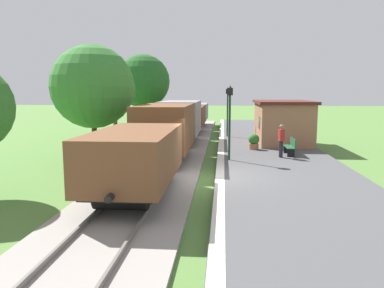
{
  "coord_description": "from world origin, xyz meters",
  "views": [
    {
      "loc": [
        0.5,
        -14.86,
        3.67
      ],
      "look_at": [
        -0.85,
        1.39,
        1.36
      ],
      "focal_mm": 35.13,
      "sensor_mm": 36.0,
      "label": 1
    }
  ],
  "objects_px": {
    "tree_trackside_far": "(114,91)",
    "lamp_post_far": "(228,103)",
    "freight_train": "(180,123)",
    "bench_down_platform": "(269,128)",
    "lamp_post_near": "(230,109)",
    "person_waiting": "(281,140)",
    "station_hut": "(282,122)",
    "bench_near_hut": "(291,146)",
    "potted_planter": "(254,141)",
    "tree_field_left": "(143,81)",
    "tree_trackside_mid": "(93,87)"
  },
  "relations": [
    {
      "from": "tree_trackside_mid",
      "to": "tree_trackside_far",
      "type": "relative_size",
      "value": 1.17
    },
    {
      "from": "bench_near_hut",
      "to": "tree_trackside_mid",
      "type": "height_order",
      "value": "tree_trackside_mid"
    },
    {
      "from": "bench_near_hut",
      "to": "lamp_post_near",
      "type": "xyz_separation_m",
      "value": [
        -3.31,
        -1.74,
        2.08
      ]
    },
    {
      "from": "freight_train",
      "to": "lamp_post_far",
      "type": "height_order",
      "value": "lamp_post_far"
    },
    {
      "from": "bench_down_platform",
      "to": "potted_planter",
      "type": "distance_m",
      "value": 8.21
    },
    {
      "from": "tree_trackside_mid",
      "to": "station_hut",
      "type": "bearing_deg",
      "value": 27.09
    },
    {
      "from": "freight_train",
      "to": "bench_near_hut",
      "type": "height_order",
      "value": "freight_train"
    },
    {
      "from": "person_waiting",
      "to": "station_hut",
      "type": "bearing_deg",
      "value": -108.57
    },
    {
      "from": "lamp_post_far",
      "to": "tree_trackside_mid",
      "type": "distance_m",
      "value": 11.4
    },
    {
      "from": "potted_planter",
      "to": "tree_field_left",
      "type": "distance_m",
      "value": 14.21
    },
    {
      "from": "station_hut",
      "to": "lamp_post_far",
      "type": "distance_m",
      "value": 4.94
    },
    {
      "from": "bench_down_platform",
      "to": "tree_field_left",
      "type": "relative_size",
      "value": 0.22
    },
    {
      "from": "person_waiting",
      "to": "potted_planter",
      "type": "height_order",
      "value": "person_waiting"
    },
    {
      "from": "lamp_post_near",
      "to": "tree_trackside_far",
      "type": "height_order",
      "value": "tree_trackside_far"
    },
    {
      "from": "station_hut",
      "to": "potted_planter",
      "type": "relative_size",
      "value": 6.33
    },
    {
      "from": "lamp_post_near",
      "to": "tree_trackside_far",
      "type": "bearing_deg",
      "value": 136.55
    },
    {
      "from": "freight_train",
      "to": "tree_field_left",
      "type": "bearing_deg",
      "value": 118.07
    },
    {
      "from": "person_waiting",
      "to": "potted_planter",
      "type": "relative_size",
      "value": 1.87
    },
    {
      "from": "bench_near_hut",
      "to": "tree_trackside_far",
      "type": "height_order",
      "value": "tree_trackside_far"
    },
    {
      "from": "lamp_post_far",
      "to": "potted_planter",
      "type": "bearing_deg",
      "value": -76.52
    },
    {
      "from": "freight_train",
      "to": "lamp_post_far",
      "type": "distance_m",
      "value": 4.85
    },
    {
      "from": "person_waiting",
      "to": "tree_trackside_far",
      "type": "height_order",
      "value": "tree_trackside_far"
    },
    {
      "from": "person_waiting",
      "to": "lamp_post_near",
      "type": "distance_m",
      "value": 3.27
    },
    {
      "from": "station_hut",
      "to": "lamp_post_far",
      "type": "xyz_separation_m",
      "value": [
        -3.58,
        3.21,
        1.15
      ]
    },
    {
      "from": "tree_field_left",
      "to": "lamp_post_far",
      "type": "bearing_deg",
      "value": -30.2
    },
    {
      "from": "bench_near_hut",
      "to": "bench_down_platform",
      "type": "distance_m",
      "value": 9.82
    },
    {
      "from": "freight_train",
      "to": "bench_down_platform",
      "type": "xyz_separation_m",
      "value": [
        6.53,
        5.14,
        -0.8
      ]
    },
    {
      "from": "potted_planter",
      "to": "tree_trackside_far",
      "type": "xyz_separation_m",
      "value": [
        -9.46,
        3.99,
        2.95
      ]
    },
    {
      "from": "lamp_post_far",
      "to": "tree_field_left",
      "type": "relative_size",
      "value": 0.54
    },
    {
      "from": "bench_near_hut",
      "to": "person_waiting",
      "type": "height_order",
      "value": "person_waiting"
    },
    {
      "from": "bench_near_hut",
      "to": "tree_field_left",
      "type": "xyz_separation_m",
      "value": [
        -10.6,
        12.32,
        3.77
      ]
    },
    {
      "from": "station_hut",
      "to": "bench_near_hut",
      "type": "bearing_deg",
      "value": -93.2
    },
    {
      "from": "bench_down_platform",
      "to": "tree_trackside_mid",
      "type": "xyz_separation_m",
      "value": [
        -10.55,
        -10.49,
        3.16
      ]
    },
    {
      "from": "station_hut",
      "to": "lamp_post_far",
      "type": "height_order",
      "value": "lamp_post_far"
    },
    {
      "from": "lamp_post_near",
      "to": "tree_field_left",
      "type": "height_order",
      "value": "tree_field_left"
    },
    {
      "from": "station_hut",
      "to": "lamp_post_near",
      "type": "xyz_separation_m",
      "value": [
        -3.58,
        -6.61,
        1.15
      ]
    },
    {
      "from": "tree_trackside_far",
      "to": "station_hut",
      "type": "bearing_deg",
      "value": -4.63
    },
    {
      "from": "freight_train",
      "to": "station_hut",
      "type": "xyz_separation_m",
      "value": [
        6.8,
        0.18,
        0.13
      ]
    },
    {
      "from": "station_hut",
      "to": "tree_field_left",
      "type": "height_order",
      "value": "tree_field_left"
    },
    {
      "from": "freight_train",
      "to": "tree_trackside_mid",
      "type": "distance_m",
      "value": 7.1
    },
    {
      "from": "tree_trackside_far",
      "to": "lamp_post_far",
      "type": "bearing_deg",
      "value": 15.95
    },
    {
      "from": "freight_train",
      "to": "tree_trackside_far",
      "type": "xyz_separation_m",
      "value": [
        -4.74,
        1.12,
        2.15
      ]
    },
    {
      "from": "bench_down_platform",
      "to": "tree_field_left",
      "type": "distance_m",
      "value": 11.52
    },
    {
      "from": "freight_train",
      "to": "lamp_post_near",
      "type": "distance_m",
      "value": 7.3
    },
    {
      "from": "bench_down_platform",
      "to": "freight_train",
      "type": "bearing_deg",
      "value": -141.8
    },
    {
      "from": "bench_near_hut",
      "to": "lamp_post_near",
      "type": "bearing_deg",
      "value": -152.26
    },
    {
      "from": "bench_down_platform",
      "to": "lamp_post_near",
      "type": "bearing_deg",
      "value": -105.97
    },
    {
      "from": "freight_train",
      "to": "person_waiting",
      "type": "relative_size",
      "value": 19.06
    },
    {
      "from": "bench_down_platform",
      "to": "person_waiting",
      "type": "bearing_deg",
      "value": -93.37
    },
    {
      "from": "tree_trackside_mid",
      "to": "tree_trackside_far",
      "type": "height_order",
      "value": "tree_trackside_mid"
    }
  ]
}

